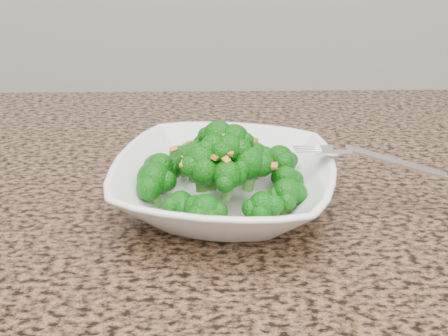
{
  "coord_description": "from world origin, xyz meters",
  "views": [
    {
      "loc": [
        0.1,
        -0.14,
        1.21
      ],
      "look_at": [
        0.11,
        0.4,
        0.95
      ],
      "focal_mm": 45.0,
      "sensor_mm": 36.0,
      "label": 1
    }
  ],
  "objects": [
    {
      "name": "broccoli_pile",
      "position": [
        0.11,
        0.4,
        0.99
      ],
      "size": [
        0.21,
        0.21,
        0.06
      ],
      "primitive_type": null,
      "color": "#0E660B",
      "rests_on": "bowl"
    },
    {
      "name": "garlic_topping",
      "position": [
        0.11,
        0.4,
        1.02
      ],
      "size": [
        0.13,
        0.13,
        0.01
      ],
      "primitive_type": null,
      "color": "#CA7531",
      "rests_on": "broccoli_pile"
    },
    {
      "name": "bowl",
      "position": [
        0.11,
        0.4,
        0.93
      ],
      "size": [
        0.28,
        0.28,
        0.06
      ],
      "primitive_type": "imported",
      "rotation": [
        0.0,
        0.0,
        -0.18
      ],
      "color": "white",
      "rests_on": "granite_counter"
    },
    {
      "name": "granite_counter",
      "position": [
        0.0,
        0.3,
        0.89
      ],
      "size": [
        1.64,
        1.04,
        0.03
      ],
      "primitive_type": "cube",
      "color": "brown",
      "rests_on": "cabinet"
    },
    {
      "name": "fork",
      "position": [
        0.24,
        0.4,
        0.96
      ],
      "size": [
        0.18,
        0.07,
        0.01
      ],
      "primitive_type": null,
      "rotation": [
        0.0,
        0.0,
        -0.23
      ],
      "color": "silver",
      "rests_on": "bowl"
    }
  ]
}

